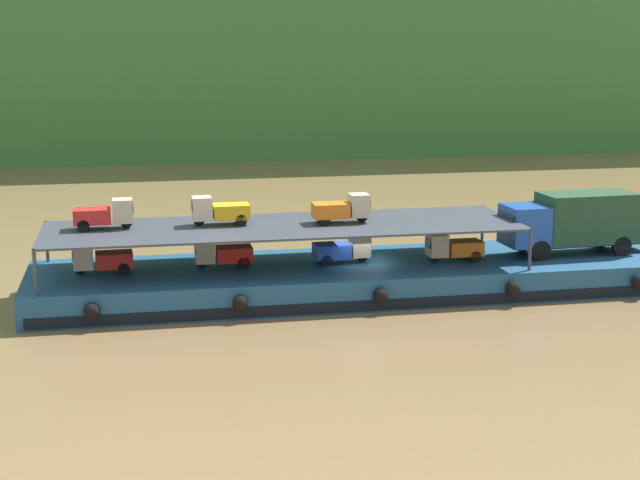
{
  "coord_description": "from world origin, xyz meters",
  "views": [
    {
      "loc": [
        -10.77,
        -44.03,
        12.34
      ],
      "look_at": [
        -2.04,
        0.0,
        2.7
      ],
      "focal_mm": 53.57,
      "sensor_mm": 36.0,
      "label": 1
    }
  ],
  "objects_px": {
    "cargo_barge": "(361,277)",
    "mini_truck_lower_aft": "(222,253)",
    "mini_truck_upper_stern": "(104,214)",
    "mini_truck_upper_mid": "(219,211)",
    "mini_truck_lower_stern": "(102,259)",
    "mini_truck_upper_fore": "(342,209)",
    "covered_lorry": "(573,221)",
    "mini_truck_lower_fore": "(453,247)",
    "mini_truck_lower_mid": "(343,249)"
  },
  "relations": [
    {
      "from": "cargo_barge",
      "to": "mini_truck_lower_aft",
      "type": "xyz_separation_m",
      "value": [
        -6.72,
        0.38,
        1.44
      ]
    },
    {
      "from": "mini_truck_upper_stern",
      "to": "mini_truck_upper_mid",
      "type": "height_order",
      "value": "same"
    },
    {
      "from": "mini_truck_lower_stern",
      "to": "cargo_barge",
      "type": "bearing_deg",
      "value": -1.05
    },
    {
      "from": "mini_truck_lower_aft",
      "to": "mini_truck_upper_fore",
      "type": "xyz_separation_m",
      "value": [
        5.77,
        -0.33,
        2.0
      ]
    },
    {
      "from": "covered_lorry",
      "to": "mini_truck_lower_stern",
      "type": "height_order",
      "value": "covered_lorry"
    },
    {
      "from": "mini_truck_lower_fore",
      "to": "mini_truck_upper_mid",
      "type": "distance_m",
      "value": 11.54
    },
    {
      "from": "covered_lorry",
      "to": "mini_truck_lower_fore",
      "type": "height_order",
      "value": "covered_lorry"
    },
    {
      "from": "mini_truck_upper_fore",
      "to": "mini_truck_lower_aft",
      "type": "bearing_deg",
      "value": 176.74
    },
    {
      "from": "cargo_barge",
      "to": "mini_truck_lower_aft",
      "type": "height_order",
      "value": "mini_truck_lower_aft"
    },
    {
      "from": "mini_truck_lower_stern",
      "to": "mini_truck_upper_stern",
      "type": "distance_m",
      "value": 2.08
    },
    {
      "from": "cargo_barge",
      "to": "mini_truck_upper_stern",
      "type": "height_order",
      "value": "mini_truck_upper_stern"
    },
    {
      "from": "mini_truck_lower_aft",
      "to": "mini_truck_lower_mid",
      "type": "height_order",
      "value": "same"
    },
    {
      "from": "mini_truck_lower_fore",
      "to": "mini_truck_upper_stern",
      "type": "height_order",
      "value": "mini_truck_upper_stern"
    },
    {
      "from": "covered_lorry",
      "to": "mini_truck_upper_stern",
      "type": "relative_size",
      "value": 2.87
    },
    {
      "from": "mini_truck_upper_fore",
      "to": "cargo_barge",
      "type": "bearing_deg",
      "value": -3.08
    },
    {
      "from": "covered_lorry",
      "to": "mini_truck_lower_fore",
      "type": "relative_size",
      "value": 2.87
    },
    {
      "from": "mini_truck_upper_mid",
      "to": "mini_truck_lower_mid",
      "type": "bearing_deg",
      "value": -5.35
    },
    {
      "from": "mini_truck_lower_aft",
      "to": "mini_truck_upper_mid",
      "type": "height_order",
      "value": "mini_truck_upper_mid"
    },
    {
      "from": "mini_truck_lower_stern",
      "to": "mini_truck_upper_mid",
      "type": "height_order",
      "value": "mini_truck_upper_mid"
    },
    {
      "from": "cargo_barge",
      "to": "mini_truck_lower_fore",
      "type": "distance_m",
      "value": 4.77
    },
    {
      "from": "mini_truck_lower_fore",
      "to": "mini_truck_upper_stern",
      "type": "distance_m",
      "value": 16.82
    },
    {
      "from": "cargo_barge",
      "to": "covered_lorry",
      "type": "relative_size",
      "value": 4.01
    },
    {
      "from": "mini_truck_lower_mid",
      "to": "mini_truck_upper_mid",
      "type": "height_order",
      "value": "mini_truck_upper_mid"
    },
    {
      "from": "mini_truck_upper_mid",
      "to": "mini_truck_upper_fore",
      "type": "relative_size",
      "value": 1.0
    },
    {
      "from": "mini_truck_lower_aft",
      "to": "mini_truck_upper_stern",
      "type": "distance_m",
      "value": 5.79
    },
    {
      "from": "mini_truck_lower_mid",
      "to": "mini_truck_upper_fore",
      "type": "bearing_deg",
      "value": -131.42
    },
    {
      "from": "mini_truck_lower_aft",
      "to": "mini_truck_lower_fore",
      "type": "height_order",
      "value": "same"
    },
    {
      "from": "mini_truck_lower_fore",
      "to": "mini_truck_lower_mid",
      "type": "bearing_deg",
      "value": 173.05
    },
    {
      "from": "mini_truck_upper_stern",
      "to": "mini_truck_lower_fore",
      "type": "bearing_deg",
      "value": -4.47
    },
    {
      "from": "mini_truck_lower_mid",
      "to": "mini_truck_upper_stern",
      "type": "distance_m",
      "value": 11.45
    },
    {
      "from": "covered_lorry",
      "to": "mini_truck_lower_mid",
      "type": "xyz_separation_m",
      "value": [
        -11.79,
        0.34,
        -1.0
      ]
    },
    {
      "from": "cargo_barge",
      "to": "mini_truck_lower_stern",
      "type": "height_order",
      "value": "mini_truck_lower_stern"
    },
    {
      "from": "mini_truck_upper_mid",
      "to": "mini_truck_upper_fore",
      "type": "xyz_separation_m",
      "value": [
        5.83,
        -0.63,
        0.0
      ]
    },
    {
      "from": "mini_truck_lower_fore",
      "to": "mini_truck_upper_fore",
      "type": "distance_m",
      "value": 5.85
    },
    {
      "from": "mini_truck_lower_stern",
      "to": "mini_truck_lower_aft",
      "type": "relative_size",
      "value": 1.01
    },
    {
      "from": "mini_truck_lower_mid",
      "to": "mini_truck_upper_mid",
      "type": "relative_size",
      "value": 1.02
    },
    {
      "from": "mini_truck_lower_aft",
      "to": "mini_truck_lower_fore",
      "type": "bearing_deg",
      "value": -4.61
    },
    {
      "from": "mini_truck_lower_aft",
      "to": "mini_truck_upper_stern",
      "type": "bearing_deg",
      "value": 175.8
    },
    {
      "from": "mini_truck_upper_mid",
      "to": "mini_truck_upper_fore",
      "type": "height_order",
      "value": "same"
    },
    {
      "from": "mini_truck_upper_stern",
      "to": "cargo_barge",
      "type": "bearing_deg",
      "value": -3.66
    },
    {
      "from": "mini_truck_upper_fore",
      "to": "covered_lorry",
      "type": "bearing_deg",
      "value": -1.27
    },
    {
      "from": "cargo_barge",
      "to": "mini_truck_upper_mid",
      "type": "relative_size",
      "value": 11.59
    },
    {
      "from": "mini_truck_upper_stern",
      "to": "mini_truck_upper_fore",
      "type": "xyz_separation_m",
      "value": [
        11.18,
        -0.73,
        0.0
      ]
    },
    {
      "from": "covered_lorry",
      "to": "mini_truck_lower_fore",
      "type": "xyz_separation_m",
      "value": [
        -6.39,
        -0.31,
        -1.0
      ]
    },
    {
      "from": "mini_truck_upper_mid",
      "to": "covered_lorry",
      "type": "bearing_deg",
      "value": -2.91
    },
    {
      "from": "mini_truck_lower_fore",
      "to": "mini_truck_upper_fore",
      "type": "xyz_separation_m",
      "value": [
        -5.47,
        0.58,
        2.0
      ]
    },
    {
      "from": "mini_truck_lower_mid",
      "to": "mini_truck_lower_fore",
      "type": "bearing_deg",
      "value": -6.95
    },
    {
      "from": "cargo_barge",
      "to": "mini_truck_upper_stern",
      "type": "xyz_separation_m",
      "value": [
        -12.14,
        0.78,
        3.44
      ]
    },
    {
      "from": "mini_truck_lower_aft",
      "to": "covered_lorry",
      "type": "bearing_deg",
      "value": -1.92
    },
    {
      "from": "mini_truck_lower_mid",
      "to": "mini_truck_upper_stern",
      "type": "height_order",
      "value": "mini_truck_upper_stern"
    }
  ]
}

